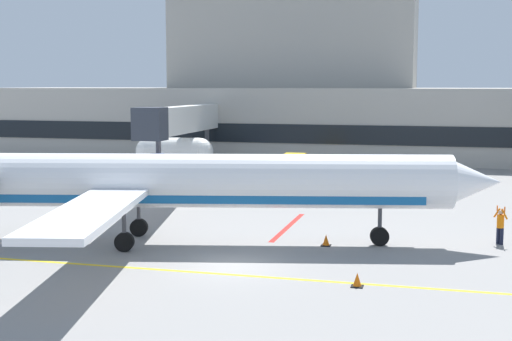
# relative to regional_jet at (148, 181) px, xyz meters

# --- Properties ---
(ground) EXTENTS (120.00, 120.00, 0.11)m
(ground) POSITION_rel_regional_jet_xyz_m (5.16, -2.93, -3.13)
(ground) COLOR gray
(terminal_building) EXTENTS (74.47, 16.97, 21.22)m
(terminal_building) POSITION_rel_regional_jet_xyz_m (-0.38, 45.95, 4.01)
(terminal_building) COLOR #ADA89E
(terminal_building) RESTS_ON ground
(jet_bridge_east) EXTENTS (2.40, 16.72, 5.91)m
(jet_bridge_east) POSITION_rel_regional_jet_xyz_m (-9.02, 28.00, 1.45)
(jet_bridge_east) COLOR silver
(jet_bridge_east) RESTS_ON ground
(regional_jet) EXTENTS (32.87, 24.13, 8.35)m
(regional_jet) POSITION_rel_regional_jet_xyz_m (0.00, 0.00, 0.00)
(regional_jet) COLOR white
(regional_jet) RESTS_ON ground
(baggage_tug) EXTENTS (2.25, 4.01, 2.07)m
(baggage_tug) POSITION_rel_regional_jet_xyz_m (1.90, 26.42, -2.13)
(baggage_tug) COLOR #E5B20C
(baggage_tug) RESTS_ON ground
(pushback_tractor) EXTENTS (3.80, 3.39, 2.21)m
(pushback_tractor) POSITION_rel_regional_jet_xyz_m (-8.71, 21.43, -2.09)
(pushback_tractor) COLOR #19389E
(pushback_tractor) RESTS_ON ground
(fuel_tank) EXTENTS (7.23, 3.18, 2.86)m
(fuel_tank) POSITION_rel_regional_jet_xyz_m (-10.30, 29.93, -1.50)
(fuel_tank) COLOR white
(fuel_tank) RESTS_ON ground
(marshaller) EXTENTS (0.67, 0.63, 1.88)m
(marshaller) POSITION_rel_regional_jet_xyz_m (16.53, 4.21, -2.13)
(marshaller) COLOR #191E33
(marshaller) RESTS_ON ground
(safety_cone_alpha) EXTENTS (0.47, 0.47, 0.55)m
(safety_cone_alpha) POSITION_rel_regional_jet_xyz_m (-4.50, 1.49, -2.84)
(safety_cone_alpha) COLOR orange
(safety_cone_alpha) RESTS_ON ground
(safety_cone_charlie) EXTENTS (0.47, 0.47, 0.55)m
(safety_cone_charlie) POSITION_rel_regional_jet_xyz_m (8.41, 1.72, -2.84)
(safety_cone_charlie) COLOR orange
(safety_cone_charlie) RESTS_ON ground
(safety_cone_delta) EXTENTS (0.47, 0.47, 0.55)m
(safety_cone_delta) POSITION_rel_regional_jet_xyz_m (10.70, -4.95, -2.84)
(safety_cone_delta) COLOR orange
(safety_cone_delta) RESTS_ON ground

